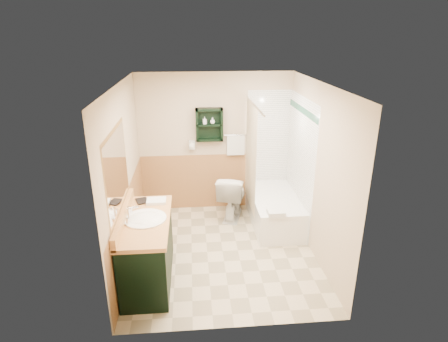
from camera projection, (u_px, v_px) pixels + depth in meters
floor at (223, 251)px, 5.46m from camera, size 3.00×3.00×0.00m
back_wall at (215, 143)px, 6.45m from camera, size 2.60×0.04×2.40m
left_wall at (123, 178)px, 4.93m from camera, size 0.04×3.00×2.40m
right_wall at (318, 172)px, 5.14m from camera, size 0.04×3.00×2.40m
ceiling at (222, 82)px, 4.60m from camera, size 2.60×3.00×0.04m
wainscot_left at (130, 225)px, 5.18m from camera, size 2.98×2.98×1.00m
wainscot_back at (215, 181)px, 6.67m from camera, size 2.58×2.58×1.00m
mirror_frame at (117, 171)px, 4.31m from camera, size 1.30×1.30×1.00m
mirror_glass at (117, 171)px, 4.31m from camera, size 1.20×1.20×0.90m
tile_right at (299, 164)px, 5.89m from camera, size 1.50×1.50×2.10m
tile_back at (274, 150)px, 6.55m from camera, size 0.95×0.95×2.10m
tile_accent at (303, 110)px, 5.59m from camera, size 1.50×1.50×0.10m
wall_shelf at (209, 125)px, 6.21m from camera, size 0.45×0.15×0.55m
hair_dryer at (192, 145)px, 6.33m from camera, size 0.10×0.24×0.18m
towel_bar at (236, 135)px, 6.36m from camera, size 0.40×0.06×0.40m
curtain_rod at (254, 104)px, 5.49m from camera, size 0.03×1.60×0.03m
shower_curtain at (251, 156)px, 5.96m from camera, size 1.05×1.05×1.70m
vanity at (148, 250)px, 4.71m from camera, size 0.59×1.36×0.86m
bathtub at (274, 209)px, 6.20m from camera, size 0.74×1.50×0.49m
toilet at (232, 196)px, 6.35m from camera, size 0.63×0.87×0.76m
counter_towel at (156, 201)px, 5.00m from camera, size 0.25×0.20×0.04m
vanity_book at (136, 196)px, 4.96m from camera, size 0.14×0.06×0.20m
tub_towel at (276, 213)px, 5.46m from camera, size 0.25×0.21×0.07m
soap_bottle_a at (205, 122)px, 6.18m from camera, size 0.08×0.13×0.05m
soap_bottle_b at (213, 121)px, 6.19m from camera, size 0.08×0.11×0.08m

